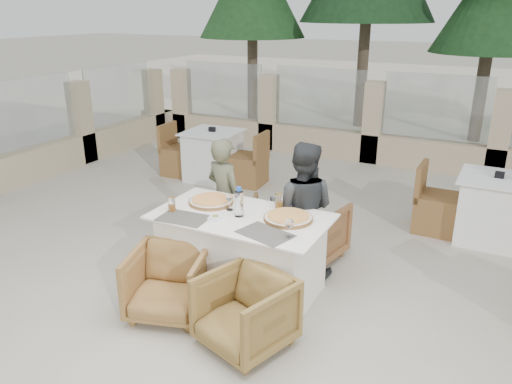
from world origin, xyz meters
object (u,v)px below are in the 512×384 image
at_px(dining_table, 241,253).
at_px(armchair_far_right, 309,231).
at_px(water_bottle, 239,202).
at_px(diner_right, 302,210).
at_px(wine_glass_centre, 230,201).
at_px(olive_dish, 215,218).
at_px(armchair_near_left, 168,283).
at_px(pizza_right, 288,217).
at_px(beer_glass_left, 172,204).
at_px(armchair_near_right, 245,312).
at_px(wine_glass_corner, 289,227).
at_px(diner_left, 224,198).
at_px(armchair_far_left, 226,225).
at_px(bg_table_b, 493,210).
at_px(pizza_left, 211,200).
at_px(beer_glass_right, 279,201).
at_px(bg_table_a, 213,156).

distance_m(dining_table, armchair_far_right, 0.96).
xyz_separation_m(water_bottle, diner_right, (0.38, 0.58, -0.22)).
bearing_deg(wine_glass_centre, armchair_far_right, 60.17).
relative_size(water_bottle, wine_glass_centre, 1.52).
height_order(olive_dish, armchair_near_left, olive_dish).
xyz_separation_m(dining_table, diner_right, (0.37, 0.56, 0.30)).
relative_size(pizza_right, beer_glass_left, 3.23).
bearing_deg(armchair_near_right, wine_glass_centre, 144.82).
height_order(pizza_right, wine_glass_centre, wine_glass_centre).
bearing_deg(wine_glass_corner, armchair_far_right, 102.79).
bearing_deg(wine_glass_centre, armchair_near_left, -107.05).
distance_m(dining_table, diner_left, 0.83).
relative_size(beer_glass_left, armchair_far_left, 0.20).
height_order(wine_glass_centre, armchair_far_right, wine_glass_centre).
distance_m(armchair_near_right, bg_table_b, 3.41).
xyz_separation_m(pizza_left, pizza_right, (0.83, -0.03, 0.00)).
relative_size(olive_dish, armchair_far_right, 0.16).
height_order(beer_glass_left, beer_glass_right, beer_glass_right).
height_order(olive_dish, bg_table_b, olive_dish).
distance_m(armchair_far_right, diner_right, 0.51).
distance_m(pizza_left, wine_glass_centre, 0.27).
xyz_separation_m(dining_table, pizza_right, (0.43, 0.10, 0.41)).
height_order(beer_glass_right, diner_left, diner_left).
bearing_deg(olive_dish, diner_right, 55.38).
distance_m(water_bottle, wine_glass_centre, 0.18).
distance_m(olive_dish, bg_table_b, 3.33).
xyz_separation_m(armchair_far_right, diner_left, (-0.85, -0.32, 0.34)).
height_order(wine_glass_centre, diner_right, diner_right).
distance_m(water_bottle, beer_glass_right, 0.42).
height_order(water_bottle, armchair_far_left, water_bottle).
distance_m(pizza_right, water_bottle, 0.46).
bearing_deg(pizza_right, wine_glass_corner, -64.84).
height_order(pizza_left, diner_left, diner_left).
bearing_deg(armchair_near_left, bg_table_b, 33.46).
relative_size(pizza_right, beer_glass_right, 3.02).
distance_m(wine_glass_centre, bg_table_b, 3.15).
bearing_deg(pizza_left, bg_table_b, 41.01).
relative_size(dining_table, olive_dish, 14.55).
relative_size(olive_dish, armchair_far_left, 0.16).
bearing_deg(bg_table_b, wine_glass_corner, -119.90).
bearing_deg(beer_glass_left, water_bottle, 16.71).
distance_m(pizza_right, wine_glass_corner, 0.37).
relative_size(armchair_far_left, diner_right, 0.49).
relative_size(olive_dish, diner_left, 0.08).
relative_size(wine_glass_centre, bg_table_a, 0.11).
bearing_deg(water_bottle, wine_glass_centre, 149.73).
bearing_deg(bg_table_b, pizza_left, -138.46).
xyz_separation_m(pizza_right, armchair_far_right, (-0.10, 0.80, -0.48)).
bearing_deg(beer_glass_right, armchair_near_left, -122.80).
bearing_deg(olive_dish, pizza_right, 27.18).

